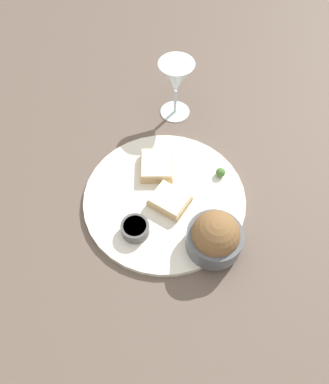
# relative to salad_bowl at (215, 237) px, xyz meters

# --- Properties ---
(ground_plane) EXTENTS (4.00, 4.00, 0.00)m
(ground_plane) POSITION_rel_salad_bowl_xyz_m (0.14, 0.06, -0.05)
(ground_plane) COLOR brown
(dinner_plate) EXTENTS (0.36, 0.36, 0.01)m
(dinner_plate) POSITION_rel_salad_bowl_xyz_m (0.14, 0.06, -0.05)
(dinner_plate) COLOR silver
(dinner_plate) RESTS_ON ground_plane
(salad_bowl) EXTENTS (0.11, 0.11, 0.10)m
(salad_bowl) POSITION_rel_salad_bowl_xyz_m (0.00, 0.00, 0.00)
(salad_bowl) COLOR #4C5156
(salad_bowl) RESTS_ON dinner_plate
(sauce_ramekin) EXTENTS (0.06, 0.06, 0.03)m
(sauce_ramekin) POSITION_rel_salad_bowl_xyz_m (0.08, 0.14, -0.02)
(sauce_ramekin) COLOR #4C4C4C
(sauce_ramekin) RESTS_ON dinner_plate
(cheese_toast_near) EXTENTS (0.10, 0.09, 0.03)m
(cheese_toast_near) POSITION_rel_salad_bowl_xyz_m (0.22, 0.05, -0.03)
(cheese_toast_near) COLOR tan
(cheese_toast_near) RESTS_ON dinner_plate
(cheese_toast_far) EXTENTS (0.10, 0.10, 0.03)m
(cheese_toast_far) POSITION_rel_salad_bowl_xyz_m (0.12, 0.05, -0.03)
(cheese_toast_far) COLOR tan
(cheese_toast_far) RESTS_ON dinner_plate
(wine_glass) EXTENTS (0.09, 0.09, 0.15)m
(wine_glass) POSITION_rel_salad_bowl_xyz_m (0.39, -0.06, 0.06)
(wine_glass) COLOR silver
(wine_glass) RESTS_ON ground_plane
(garnish) EXTENTS (0.02, 0.02, 0.02)m
(garnish) POSITION_rel_salad_bowl_xyz_m (0.15, -0.08, -0.03)
(garnish) COLOR #477533
(garnish) RESTS_ON dinner_plate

